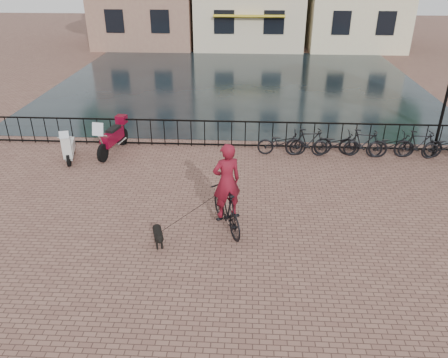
# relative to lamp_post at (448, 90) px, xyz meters

# --- Properties ---
(ground) EXTENTS (100.00, 100.00, 0.00)m
(ground) POSITION_rel_lamp_post_xyz_m (-7.20, -7.60, -2.38)
(ground) COLOR brown
(ground) RESTS_ON ground
(canal_water) EXTENTS (20.00, 20.00, 0.00)m
(canal_water) POSITION_rel_lamp_post_xyz_m (-7.20, 9.70, -2.38)
(canal_water) COLOR black
(canal_water) RESTS_ON ground
(railing) EXTENTS (20.00, 0.05, 1.02)m
(railing) POSITION_rel_lamp_post_xyz_m (-7.20, 0.40, -1.87)
(railing) COLOR black
(railing) RESTS_ON ground
(lamp_post) EXTENTS (0.30, 0.30, 3.45)m
(lamp_post) POSITION_rel_lamp_post_xyz_m (0.00, 0.00, 0.00)
(lamp_post) COLOR black
(lamp_post) RESTS_ON ground
(cyclist) EXTENTS (1.31, 2.09, 2.77)m
(cyclist) POSITION_rel_lamp_post_xyz_m (-7.11, -5.05, -1.33)
(cyclist) COLOR black
(cyclist) RESTS_ON ground
(dog) EXTENTS (0.48, 0.82, 0.52)m
(dog) POSITION_rel_lamp_post_xyz_m (-8.74, -5.90, -2.12)
(dog) COLOR black
(dog) RESTS_ON ground
(motorcycle) EXTENTS (0.85, 2.12, 1.47)m
(motorcycle) POSITION_rel_lamp_post_xyz_m (-11.43, -0.38, -1.64)
(motorcycle) COLOR maroon
(motorcycle) RESTS_ON ground
(scooter) EXTENTS (0.76, 1.46, 1.31)m
(scooter) POSITION_rel_lamp_post_xyz_m (-12.76, -1.04, -1.72)
(scooter) COLOR beige
(scooter) RESTS_ON ground
(parked_bike_0) EXTENTS (1.72, 0.61, 0.90)m
(parked_bike_0) POSITION_rel_lamp_post_xyz_m (-5.40, -0.20, -1.93)
(parked_bike_0) COLOR black
(parked_bike_0) RESTS_ON ground
(parked_bike_1) EXTENTS (1.70, 0.64, 1.00)m
(parked_bike_1) POSITION_rel_lamp_post_xyz_m (-4.45, -0.20, -1.88)
(parked_bike_1) COLOR black
(parked_bike_1) RESTS_ON ground
(parked_bike_2) EXTENTS (1.76, 0.73, 0.90)m
(parked_bike_2) POSITION_rel_lamp_post_xyz_m (-3.50, -0.20, -1.93)
(parked_bike_2) COLOR black
(parked_bike_2) RESTS_ON ground
(parked_bike_3) EXTENTS (1.71, 0.70, 1.00)m
(parked_bike_3) POSITION_rel_lamp_post_xyz_m (-2.55, -0.20, -1.88)
(parked_bike_3) COLOR black
(parked_bike_3) RESTS_ON ground
(parked_bike_4) EXTENTS (1.76, 0.74, 0.90)m
(parked_bike_4) POSITION_rel_lamp_post_xyz_m (-1.60, -0.20, -1.93)
(parked_bike_4) COLOR black
(parked_bike_4) RESTS_ON ground
(parked_bike_5) EXTENTS (1.67, 0.47, 1.00)m
(parked_bike_5) POSITION_rel_lamp_post_xyz_m (-0.65, -0.20, -1.88)
(parked_bike_5) COLOR black
(parked_bike_5) RESTS_ON ground
(parked_bike_6) EXTENTS (1.77, 0.76, 0.90)m
(parked_bike_6) POSITION_rel_lamp_post_xyz_m (0.30, -0.20, -1.93)
(parked_bike_6) COLOR black
(parked_bike_6) RESTS_ON ground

